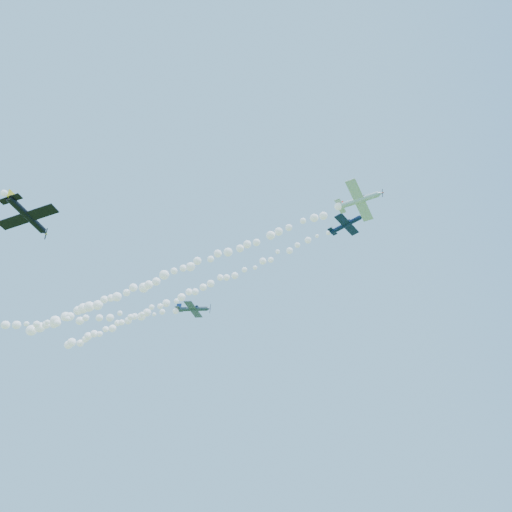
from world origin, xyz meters
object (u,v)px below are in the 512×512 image
(plane_navy, at_px, (347,224))
(plane_black, at_px, (28,216))
(plane_white, at_px, (359,200))
(plane_grey, at_px, (193,309))

(plane_navy, height_order, plane_black, plane_navy)
(plane_navy, bearing_deg, plane_white, -49.50)
(plane_white, height_order, plane_navy, plane_navy)
(plane_black, bearing_deg, plane_white, -53.41)
(plane_white, distance_m, plane_black, 48.12)
(plane_white, height_order, plane_grey, plane_white)
(plane_navy, relative_size, plane_black, 1.12)
(plane_white, bearing_deg, plane_black, -127.68)
(plane_white, distance_m, plane_grey, 36.54)
(plane_white, xyz_separation_m, plane_black, (-34.35, -28.47, -18.02))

